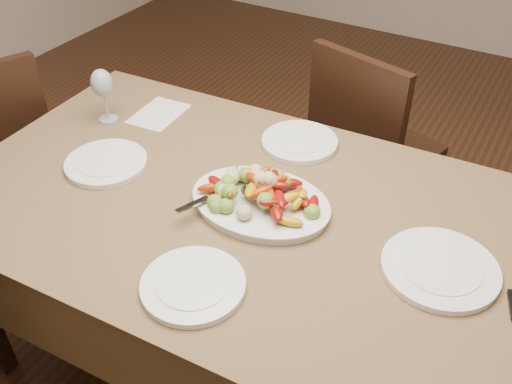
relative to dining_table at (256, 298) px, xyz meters
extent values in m
plane|color=#381F11|center=(-0.24, 0.23, -0.38)|extent=(6.00, 6.00, 0.00)
cube|color=brown|center=(0.00, 0.00, 0.00)|extent=(1.89, 1.12, 0.76)
ellipsoid|color=white|center=(0.01, 0.01, 0.39)|extent=(0.41, 0.31, 0.02)
cylinder|color=white|center=(-0.52, -0.05, 0.39)|extent=(0.26, 0.26, 0.02)
cylinder|color=white|center=(0.52, 0.02, 0.39)|extent=(0.29, 0.29, 0.02)
cylinder|color=white|center=(-0.04, 0.36, 0.39)|extent=(0.25, 0.25, 0.02)
cylinder|color=white|center=(0.02, -0.34, 0.39)|extent=(0.26, 0.26, 0.02)
cube|color=silver|center=(-0.57, 0.29, 0.38)|extent=(0.16, 0.22, 0.00)
camera|label=1|loc=(0.63, -1.08, 1.42)|focal=40.00mm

